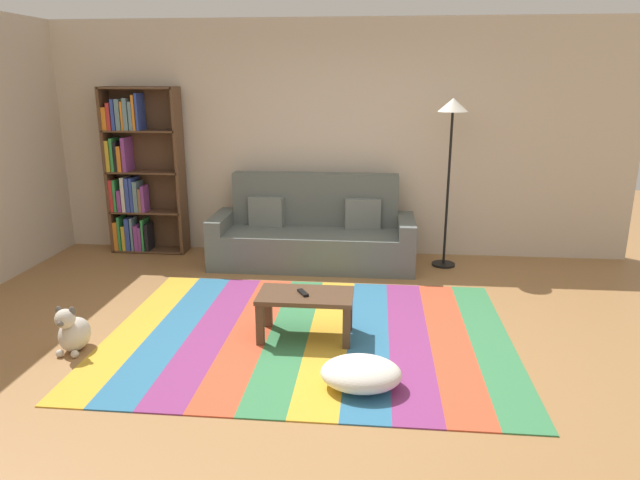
{
  "coord_description": "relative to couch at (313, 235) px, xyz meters",
  "views": [
    {
      "loc": [
        0.47,
        -4.21,
        2.05
      ],
      "look_at": [
        -0.01,
        0.7,
        0.65
      ],
      "focal_mm": 32.19,
      "sensor_mm": 36.0,
      "label": 1
    }
  ],
  "objects": [
    {
      "name": "couch",
      "position": [
        0.0,
        0.0,
        0.0
      ],
      "size": [
        2.26,
        0.8,
        1.0
      ],
      "color": "#59605B",
      "rests_on": "ground_plane"
    },
    {
      "name": "bookshelf",
      "position": [
        -2.14,
        0.28,
        0.6
      ],
      "size": [
        0.9,
        0.28,
        1.95
      ],
      "color": "brown",
      "rests_on": "ground_plane"
    },
    {
      "name": "ground_plane",
      "position": [
        0.22,
        -2.02,
        -0.34
      ],
      "size": [
        14.0,
        14.0,
        0.0
      ],
      "primitive_type": "plane",
      "color": "#9E7042"
    },
    {
      "name": "pouf",
      "position": [
        0.63,
        -2.73,
        -0.22
      ],
      "size": [
        0.55,
        0.44,
        0.21
      ],
      "primitive_type": "ellipsoid",
      "color": "white",
      "rests_on": "rug"
    },
    {
      "name": "coffee_table",
      "position": [
        0.15,
        -1.96,
        -0.03
      ],
      "size": [
        0.76,
        0.43,
        0.37
      ],
      "color": "#513826",
      "rests_on": "rug"
    },
    {
      "name": "standing_lamp",
      "position": [
        1.48,
        0.05,
        1.2
      ],
      "size": [
        0.32,
        0.32,
        1.85
      ],
      "color": "black",
      "rests_on": "ground_plane"
    },
    {
      "name": "dog",
      "position": [
        -1.61,
        -2.38,
        -0.18
      ],
      "size": [
        0.22,
        0.35,
        0.4
      ],
      "color": "beige",
      "rests_on": "ground_plane"
    },
    {
      "name": "tv_remote",
      "position": [
        0.13,
        -1.97,
        0.06
      ],
      "size": [
        0.11,
        0.15,
        0.02
      ],
      "primitive_type": "cube",
      "rotation": [
        0.0,
        0.0,
        0.5
      ],
      "color": "black",
      "rests_on": "coffee_table"
    },
    {
      "name": "back_wall",
      "position": [
        0.22,
        0.53,
        1.01
      ],
      "size": [
        6.8,
        0.1,
        2.7
      ],
      "primitive_type": "cube",
      "color": "beige",
      "rests_on": "ground_plane"
    },
    {
      "name": "rug",
      "position": [
        0.17,
        -1.92,
        -0.33
      ],
      "size": [
        3.27,
        2.49,
        0.01
      ],
      "color": "gold",
      "rests_on": "ground_plane"
    }
  ]
}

